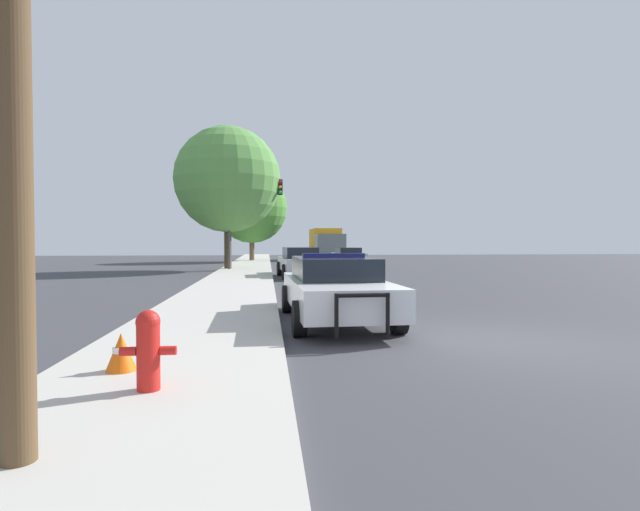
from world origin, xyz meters
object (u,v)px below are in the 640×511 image
Objects in this scene: fire_hydrant at (148,347)px; tree_sidewalk_mid at (228,180)px; traffic_cone at (121,352)px; police_car at (335,287)px; box_truck at (326,243)px; car_background_oncoming at (349,256)px; tree_sidewalk_far at (252,208)px; car_background_midblock at (299,261)px; traffic_light at (250,205)px.

fire_hydrant is 25.03m from tree_sidewalk_mid.
police_car is at bearing 52.75° from traffic_cone.
tree_sidewalk_mid is 17.91× the size of traffic_cone.
box_truck is 17.65m from tree_sidewalk_mid.
traffic_cone is (-7.65, -29.16, -0.34)m from car_background_oncoming.
tree_sidewalk_mid is at bearing -80.65° from police_car.
car_background_oncoming is (4.40, 24.88, -0.04)m from police_car.
tree_sidewalk_far is (-7.13, 7.25, 3.87)m from car_background_oncoming.
box_truck is at bearing 79.58° from traffic_cone.
car_background_midblock is at bearing 81.28° from fire_hydrant.
tree_sidewalk_far is (-2.83, 18.86, 3.80)m from car_background_midblock.
tree_sidewalk_mid is at bearing 63.07° from box_truck.
traffic_cone is at bearing 51.10° from police_car.
car_background_oncoming is 0.49× the size of tree_sidewalk_mid.
fire_hydrant is 40.53m from box_truck.
car_background_midblock is 8.60m from tree_sidewalk_mid.
tree_sidewalk_mid is (-7.71, -15.42, 3.78)m from box_truck.
traffic_light is 11.46× the size of traffic_cone.
box_truck reaches higher than fire_hydrant.
police_car reaches higher than car_background_oncoming.
tree_sidewalk_far reaches higher than fire_hydrant.
traffic_light is at bearing 111.16° from car_background_midblock.
box_truck is (3.94, 34.83, 0.87)m from police_car.
car_background_oncoming is (4.30, 11.61, -0.07)m from car_background_midblock.
police_car is 0.97× the size of traffic_light.
police_car is 32.47m from tree_sidewalk_far.
police_car is 0.70× the size of tree_sidewalk_far.
fire_hydrant is 37.48m from tree_sidewalk_far.
car_background_oncoming is at bearing 41.88° from traffic_light.
tree_sidewalk_mid is (-8.17, -5.48, 4.69)m from car_background_oncoming.
tree_sidewalk_far is at bearing -86.79° from police_car.
traffic_cone is (-7.19, -39.10, -1.24)m from box_truck.
fire_hydrant is 0.19× the size of car_background_midblock.
police_car reaches higher than fire_hydrant.
traffic_light reaches higher than fire_hydrant.
police_car reaches higher than car_background_midblock.
fire_hydrant is at bearing 73.80° from car_background_oncoming.
traffic_light is 2.12m from tree_sidewalk_mid.
tree_sidewalk_mid is (-1.04, 24.54, 4.80)m from fire_hydrant.
police_car is 5.82m from fire_hydrant.
car_background_oncoming reaches higher than fire_hydrant.
tree_sidewalk_far is (-0.29, 13.37, 0.69)m from traffic_light.
box_truck is 39.78m from traffic_cone.
car_background_midblock is 0.55× the size of tree_sidewalk_mid.
fire_hydrant is at bearing -58.65° from traffic_cone.
traffic_light is 0.72× the size of tree_sidewalk_far.
tree_sidewalk_far is at bearing -48.33° from car_background_oncoming.
fire_hydrant is 18.63m from car_background_midblock.
traffic_cone is at bearing -104.43° from car_background_midblock.
car_background_oncoming is at bearing 75.30° from traffic_cone.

